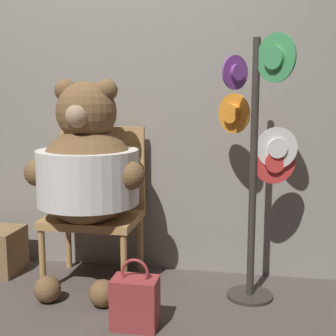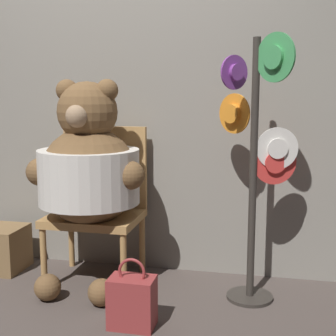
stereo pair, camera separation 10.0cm
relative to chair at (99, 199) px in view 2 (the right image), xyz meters
The scene contains 7 objects.
ground_plane 0.67m from the chair, 74.10° to the right, with size 14.00×14.00×0.00m, color #4C423D.
wall_back 0.78m from the chair, 66.84° to the left, with size 8.00×0.10×2.52m.
chair is the anchor object (origin of this frame).
teddy_bear 0.28m from the chair, 89.94° to the right, with size 0.76×0.68×1.32m.
hat_display_rack 1.10m from the chair, ahead, with size 0.47×0.37×1.55m.
handbag_on_ground 0.86m from the chair, 57.06° to the right, with size 0.24×0.16×0.38m.
wooden_crate 0.81m from the chair, behind, with size 0.31×0.31×0.31m.
Camera 2 is at (0.99, -2.48, 1.22)m, focal length 50.00 mm.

